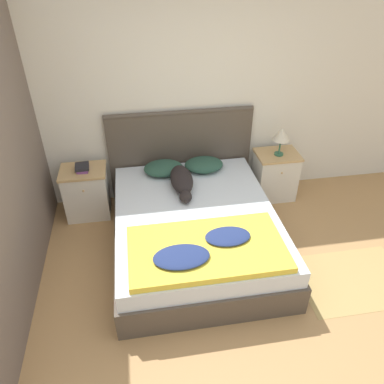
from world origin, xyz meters
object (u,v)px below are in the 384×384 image
object	(u,v)px
nightstand_left	(87,192)
dog	(182,181)
book_stack	(82,168)
nightstand_right	(275,175)
pillow_left	(163,168)
bed	(195,230)
table_lamp	(281,135)
pillow_right	(204,165)

from	to	relation	value
nightstand_left	dog	xyz separation A→B (m)	(1.10, -0.36, 0.27)
book_stack	dog	bearing A→B (deg)	-17.91
nightstand_right	pillow_left	size ratio (longest dim) A/B	1.34
nightstand_left	nightstand_right	bearing A→B (deg)	0.00
nightstand_right	dog	distance (m)	1.32
nightstand_left	book_stack	xyz separation A→B (m)	(0.01, -0.00, 0.34)
bed	nightstand_left	xyz separation A→B (m)	(-1.17, 0.81, 0.07)
bed	dog	xyz separation A→B (m)	(-0.07, 0.46, 0.34)
dog	book_stack	world-z (taller)	same
nightstand_right	book_stack	xyz separation A→B (m)	(-2.33, -0.00, 0.34)
pillow_left	book_stack	world-z (taller)	book_stack
bed	dog	distance (m)	0.57
bed	pillow_left	xyz separation A→B (m)	(-0.24, 0.80, 0.32)
book_stack	table_lamp	xyz separation A→B (m)	(2.33, -0.02, 0.23)
book_stack	bed	bearing A→B (deg)	-34.84
book_stack	table_lamp	distance (m)	2.34
nightstand_right	table_lamp	xyz separation A→B (m)	(-0.00, -0.02, 0.57)
nightstand_right	book_stack	size ratio (longest dim) A/B	3.29
nightstand_left	pillow_left	world-z (taller)	pillow_left
bed	pillow_left	bearing A→B (deg)	106.89
nightstand_left	table_lamp	size ratio (longest dim) A/B	1.78
nightstand_right	table_lamp	bearing A→B (deg)	-90.00
dog	bed	bearing A→B (deg)	-81.11
bed	book_stack	bearing A→B (deg)	145.16
nightstand_right	dog	bearing A→B (deg)	-163.97
nightstand_right	pillow_right	xyz separation A→B (m)	(-0.92, -0.01, 0.25)
bed	book_stack	xyz separation A→B (m)	(-1.16, 0.81, 0.41)
nightstand_left	table_lamp	distance (m)	2.40
nightstand_right	table_lamp	distance (m)	0.57
nightstand_left	pillow_right	world-z (taller)	pillow_right
nightstand_right	pillow_right	world-z (taller)	pillow_right
pillow_left	dog	distance (m)	0.39
pillow_right	table_lamp	bearing A→B (deg)	-0.89
bed	nightstand_right	xyz separation A→B (m)	(1.17, 0.81, 0.07)
dog	book_stack	xyz separation A→B (m)	(-1.09, 0.35, 0.07)
nightstand_left	bed	bearing A→B (deg)	-34.82
nightstand_right	pillow_right	bearing A→B (deg)	-179.39
bed	pillow_right	bearing A→B (deg)	73.11
nightstand_left	pillow_right	bearing A→B (deg)	-0.40
book_stack	table_lamp	world-z (taller)	table_lamp
nightstand_left	dog	bearing A→B (deg)	-17.99
nightstand_right	dog	size ratio (longest dim) A/B	0.84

